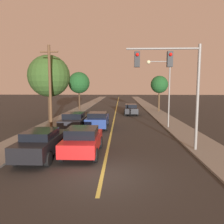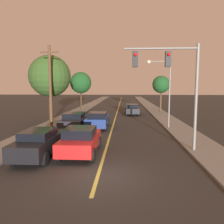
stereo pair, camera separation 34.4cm
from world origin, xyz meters
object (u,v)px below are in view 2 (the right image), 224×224
at_px(car_near_lane_second, 98,120).
at_px(car_outer_lane_front, 40,142).
at_px(utility_pole_left, 50,86).
at_px(tree_right_near, 161,85).
at_px(tree_left_near, 50,76).
at_px(car_near_lane_front, 81,140).
at_px(streetlamp_right, 163,83).
at_px(car_far_oncoming, 132,109).
at_px(traffic_signal_mast, 173,75).
at_px(tree_left_far, 81,83).
at_px(car_outer_lane_second, 74,120).

distance_m(car_near_lane_second, car_outer_lane_front, 9.10).
height_order(utility_pole_left, tree_right_near, utility_pole_left).
relative_size(tree_left_near, tree_right_near, 1.29).
relative_size(car_near_lane_front, streetlamp_right, 0.69).
distance_m(car_far_oncoming, traffic_signal_mast, 18.18).
height_order(streetlamp_right, tree_left_far, streetlamp_right).
bearing_deg(car_near_lane_second, car_far_oncoming, 70.66).
height_order(car_near_lane_second, traffic_signal_mast, traffic_signal_mast).
bearing_deg(tree_left_near, traffic_signal_mast, -41.96).
bearing_deg(car_near_lane_front, traffic_signal_mast, 9.02).
distance_m(car_near_lane_front, tree_right_near, 23.65).
xyz_separation_m(utility_pole_left, tree_left_near, (-1.16, 3.29, 1.00)).
bearing_deg(streetlamp_right, car_outer_lane_second, -177.02).
distance_m(car_outer_lane_second, tree_left_near, 5.87).
bearing_deg(car_outer_lane_front, tree_right_near, 65.40).
bearing_deg(tree_right_near, car_near_lane_second, -120.67).
bearing_deg(car_near_lane_second, tree_right_near, 59.33).
xyz_separation_m(car_near_lane_front, car_outer_lane_front, (-2.19, -0.62, 0.00)).
xyz_separation_m(car_outer_lane_front, traffic_signal_mast, (7.58, 1.47, 3.74)).
bearing_deg(tree_right_near, streetlamp_right, -98.42).
bearing_deg(tree_left_far, car_near_lane_front, -78.77).
bearing_deg(streetlamp_right, tree_left_far, 125.66).
distance_m(car_near_lane_front, traffic_signal_mast, 6.62).
distance_m(car_near_lane_front, car_near_lane_second, 8.22).
bearing_deg(tree_left_near, utility_pole_left, -70.63).
xyz_separation_m(car_near_lane_front, car_far_oncoming, (3.63, 18.55, -0.07)).
bearing_deg(utility_pole_left, tree_left_near, 109.37).
bearing_deg(car_near_lane_front, tree_right_near, 69.64).
bearing_deg(car_outer_lane_second, tree_right_near, 53.68).
xyz_separation_m(car_near_lane_second, car_outer_lane_second, (-2.19, -0.32, 0.01)).
distance_m(utility_pole_left, tree_right_near, 19.20).
bearing_deg(car_far_oncoming, car_outer_lane_front, 73.13).
distance_m(streetlamp_right, tree_right_near, 13.76).
bearing_deg(tree_left_near, car_outer_lane_second, -39.67).
bearing_deg(tree_right_near, tree_left_far, 173.85).
height_order(car_outer_lane_front, traffic_signal_mast, traffic_signal_mast).
bearing_deg(car_outer_lane_front, streetlamp_right, 47.10).
bearing_deg(streetlamp_right, utility_pole_left, -173.84).
height_order(car_near_lane_second, tree_right_near, tree_right_near).
bearing_deg(streetlamp_right, tree_right_near, 81.58).
bearing_deg(traffic_signal_mast, tree_right_near, 82.58).
height_order(car_near_lane_front, utility_pole_left, utility_pole_left).
distance_m(car_outer_lane_front, streetlamp_right, 12.68).
distance_m(streetlamp_right, utility_pole_left, 10.37).
xyz_separation_m(car_near_lane_second, car_far_oncoming, (3.63, 10.33, -0.03)).
distance_m(traffic_signal_mast, tree_right_near, 21.27).
bearing_deg(car_near_lane_second, car_near_lane_front, -90.00).
bearing_deg(car_outer_lane_front, utility_pole_left, 104.26).
distance_m(car_near_lane_second, tree_left_near, 7.18).
relative_size(car_near_lane_front, utility_pole_left, 0.58).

